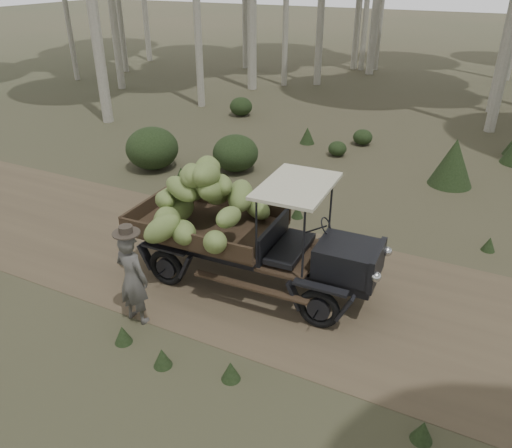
# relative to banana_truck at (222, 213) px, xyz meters

# --- Properties ---
(ground) EXTENTS (120.00, 120.00, 0.00)m
(ground) POSITION_rel_banana_truck_xyz_m (2.55, 0.28, -1.28)
(ground) COLOR #473D2B
(ground) RESTS_ON ground
(dirt_track) EXTENTS (70.00, 4.00, 0.01)m
(dirt_track) POSITION_rel_banana_truck_xyz_m (2.55, 0.28, -1.28)
(dirt_track) COLOR brown
(dirt_track) RESTS_ON ground
(banana_truck) EXTENTS (4.50, 2.18, 2.27)m
(banana_truck) POSITION_rel_banana_truck_xyz_m (0.00, 0.00, 0.00)
(banana_truck) COLOR black
(banana_truck) RESTS_ON ground
(farmer) EXTENTS (0.59, 0.44, 1.69)m
(farmer) POSITION_rel_banana_truck_xyz_m (-0.63, -1.70, -0.48)
(farmer) COLOR #4E4C48
(farmer) RESTS_ON ground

